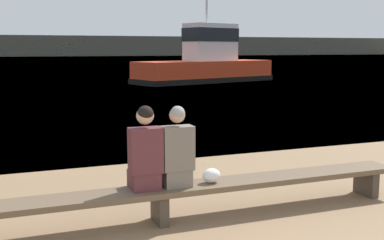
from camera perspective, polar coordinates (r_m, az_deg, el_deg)
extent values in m
plane|color=#5684A3|center=(128.73, -20.40, 7.05)|extent=(240.00, 240.00, 0.00)
cube|color=#4C4C42|center=(135.82, -20.50, 8.23)|extent=(600.00, 12.00, 5.39)
cube|color=brown|center=(6.04, -3.87, -8.40)|extent=(7.00, 0.49, 0.07)
cube|color=#42382D|center=(7.64, 19.92, -7.00)|extent=(0.12, 0.42, 0.37)
cube|color=#42382D|center=(6.11, -3.85, -10.40)|extent=(0.12, 0.42, 0.37)
cube|color=#56282D|center=(6.02, -5.71, -7.04)|extent=(0.34, 0.38, 0.22)
cube|color=#56282D|center=(5.84, -5.53, -3.61)|extent=(0.39, 0.22, 0.55)
sphere|color=tan|center=(5.76, -5.59, 0.50)|extent=(0.21, 0.21, 0.21)
sphere|color=black|center=(5.75, -5.55, 0.75)|extent=(0.19, 0.19, 0.19)
cube|color=#70665B|center=(6.13, -2.01, -6.71)|extent=(0.34, 0.38, 0.22)
cube|color=#70665B|center=(5.96, -1.75, -3.35)|extent=(0.39, 0.22, 0.55)
sphere|color=tan|center=(5.89, -1.77, 0.59)|extent=(0.20, 0.20, 0.20)
sphere|color=gray|center=(5.87, -1.72, 0.81)|extent=(0.18, 0.18, 0.18)
ellipsoid|color=white|center=(6.23, 2.31, -6.60)|extent=(0.24, 0.17, 0.19)
cube|color=red|center=(31.00, 1.52, 5.78)|extent=(9.88, 5.44, 1.35)
cube|color=black|center=(31.03, 1.52, 4.84)|extent=(10.09, 5.61, 0.32)
cube|color=silver|center=(31.27, 2.21, 9.19)|extent=(3.66, 2.56, 2.35)
cube|color=black|center=(31.28, 2.22, 10.05)|extent=(3.74, 2.64, 0.85)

